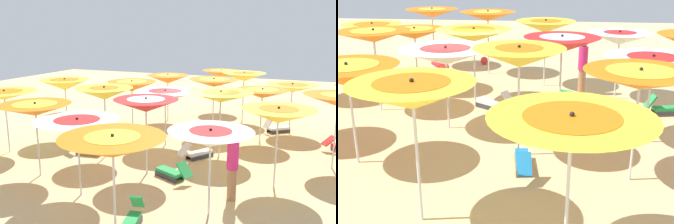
# 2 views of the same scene
# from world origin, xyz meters

# --- Properties ---
(ground) EXTENTS (42.38, 42.38, 0.04)m
(ground) POSITION_xyz_m (0.00, 0.00, -0.02)
(ground) COLOR #D1B57F
(beach_umbrella_2) EXTENTS (2.11, 2.11, 2.22)m
(beach_umbrella_2) POSITION_xyz_m (3.21, -1.60, 1.95)
(beach_umbrella_2) COLOR silver
(beach_umbrella_2) RESTS_ON ground
(beach_umbrella_3) EXTENTS (1.94, 1.94, 2.45)m
(beach_umbrella_3) POSITION_xyz_m (5.16, 0.42, 2.19)
(beach_umbrella_3) COLOR silver
(beach_umbrella_3) RESTS_ON ground
(beach_umbrella_4) EXTENTS (2.21, 2.21, 2.29)m
(beach_umbrella_4) POSITION_xyz_m (5.93, 2.78, 2.08)
(beach_umbrella_4) COLOR silver
(beach_umbrella_4) RESTS_ON ground
(beach_umbrella_6) EXTENTS (2.07, 2.07, 2.39)m
(beach_umbrella_6) POSITION_xyz_m (-0.19, -2.49, 2.17)
(beach_umbrella_6) COLOR silver
(beach_umbrella_6) RESTS_ON ground
(beach_umbrella_7) EXTENTS (2.30, 2.30, 2.17)m
(beach_umbrella_7) POSITION_xyz_m (1.01, -0.14, 1.91)
(beach_umbrella_7) COLOR silver
(beach_umbrella_7) RESTS_ON ground
(beach_umbrella_8) EXTENTS (1.96, 1.96, 2.49)m
(beach_umbrella_8) POSITION_xyz_m (2.43, 1.80, 2.23)
(beach_umbrella_8) COLOR silver
(beach_umbrella_8) RESTS_ON ground
(beach_umbrella_9) EXTENTS (2.10, 2.10, 2.29)m
(beach_umbrella_9) POSITION_xyz_m (3.33, 4.10, 2.06)
(beach_umbrella_9) COLOR silver
(beach_umbrella_9) RESTS_ON ground
(beach_umbrella_10) EXTENTS (2.09, 2.09, 2.15)m
(beach_umbrella_10) POSITION_xyz_m (-3.21, -3.87, 1.93)
(beach_umbrella_10) COLOR silver
(beach_umbrella_10) RESTS_ON ground
(beach_umbrella_11) EXTENTS (2.01, 2.01, 2.15)m
(beach_umbrella_11) POSITION_xyz_m (-2.26, -2.02, 1.93)
(beach_umbrella_11) COLOR silver
(beach_umbrella_11) RESTS_ON ground
(beach_umbrella_12) EXTENTS (2.23, 2.23, 2.33)m
(beach_umbrella_12) POSITION_xyz_m (-1.19, 0.14, 2.09)
(beach_umbrella_12) COLOR silver
(beach_umbrella_12) RESTS_ON ground
(beach_umbrella_13) EXTENTS (1.94, 1.94, 2.40)m
(beach_umbrella_13) POSITION_xyz_m (0.40, 2.70, 2.16)
(beach_umbrella_13) COLOR silver
(beach_umbrella_13) RESTS_ON ground
(beach_umbrella_14) EXTENTS (2.19, 2.19, 2.15)m
(beach_umbrella_14) POSITION_xyz_m (1.37, 4.75, 1.95)
(beach_umbrella_14) COLOR silver
(beach_umbrella_14) RESTS_ON ground
(beach_umbrella_15) EXTENTS (2.11, 2.11, 2.42)m
(beach_umbrella_15) POSITION_xyz_m (-5.81, -2.44, 2.20)
(beach_umbrella_15) COLOR silver
(beach_umbrella_15) RESTS_ON ground
(beach_umbrella_16) EXTENTS (2.12, 2.12, 2.45)m
(beach_umbrella_16) POSITION_xyz_m (-4.87, -0.01, 2.21)
(beach_umbrella_16) COLOR silver
(beach_umbrella_16) RESTS_ON ground
(beach_umbrella_17) EXTENTS (2.01, 2.01, 2.33)m
(beach_umbrella_17) POSITION_xyz_m (-3.34, 2.19, 2.08)
(beach_umbrella_17) COLOR silver
(beach_umbrella_17) RESTS_ON ground
(beach_umbrella_18) EXTENTS (1.99, 1.99, 2.17)m
(beach_umbrella_18) POSITION_xyz_m (-2.11, 4.48, 1.92)
(beach_umbrella_18) COLOR silver
(beach_umbrella_18) RESTS_ON ground
(lounger_0) EXTENTS (1.12, 1.03, 0.60)m
(lounger_0) POSITION_xyz_m (-2.72, -3.62, 0.20)
(lounger_0) COLOR #333338
(lounger_0) RESTS_ON ground
(lounger_1) EXTENTS (1.01, 1.33, 0.64)m
(lounger_1) POSITION_xyz_m (-0.60, 0.82, 0.21)
(lounger_1) COLOR #333338
(lounger_1) RESTS_ON ground
(lounger_2) EXTENTS (1.31, 1.02, 0.56)m
(lounger_2) POSITION_xyz_m (-5.21, -2.09, 0.20)
(lounger_2) COLOR silver
(lounger_2) RESTS_ON ground
(lounger_3) EXTENTS (0.52, 1.11, 0.61)m
(lounger_3) POSITION_xyz_m (-0.69, 5.68, 0.20)
(lounger_3) COLOR #333338
(lounger_3) RESTS_ON ground
(lounger_4) EXTENTS (1.30, 0.84, 0.62)m
(lounger_4) POSITION_xyz_m (-0.46, 2.77, 0.21)
(lounger_4) COLOR #333338
(lounger_4) RESTS_ON ground
(lounger_5) EXTENTS (1.35, 0.47, 0.58)m
(lounger_5) POSITION_xyz_m (3.16, 1.96, 0.20)
(lounger_5) COLOR olive
(lounger_5) RESTS_ON ground
(beachgoer_0) EXTENTS (0.30, 0.30, 1.81)m
(beachgoer_0) POSITION_xyz_m (-2.42, 3.44, 0.96)
(beachgoer_0) COLOR #A3704C
(beachgoer_0) RESTS_ON ground
(beach_ball) EXTENTS (0.32, 0.32, 0.32)m
(beach_ball) POSITION_xyz_m (-6.45, -0.45, 0.16)
(beach_ball) COLOR red
(beach_ball) RESTS_ON ground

